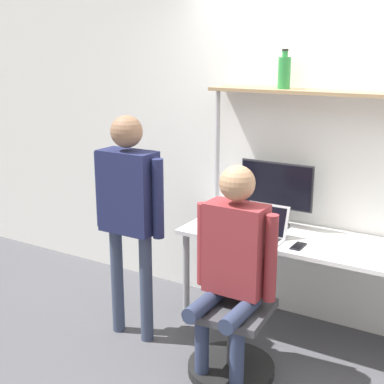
% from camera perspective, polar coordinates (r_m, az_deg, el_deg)
% --- Properties ---
extents(ground_plane, '(12.00, 12.00, 0.00)m').
position_cam_1_polar(ground_plane, '(3.79, 12.45, -17.75)').
color(ground_plane, '#4C4C51').
extents(wall_back, '(8.00, 0.06, 2.70)m').
position_cam_1_polar(wall_back, '(3.91, 16.83, 4.42)').
color(wall_back, white).
rests_on(wall_back, ground_plane).
extents(desk, '(2.13, 0.63, 0.76)m').
position_cam_1_polar(desk, '(3.77, 14.71, -6.38)').
color(desk, white).
rests_on(desk, ground_plane).
extents(shelf_unit, '(2.02, 0.24, 1.76)m').
position_cam_1_polar(shelf_unit, '(3.73, 16.39, 6.45)').
color(shelf_unit, '#997A56').
rests_on(shelf_unit, ground_plane).
extents(monitor, '(0.55, 0.23, 0.48)m').
position_cam_1_polar(monitor, '(3.94, 8.95, 0.18)').
color(monitor, '#333338').
rests_on(monitor, desk).
extents(laptop, '(0.30, 0.23, 0.23)m').
position_cam_1_polar(laptop, '(3.75, 7.76, -3.90)').
color(laptop, '#BCBCC1').
rests_on(laptop, desk).
extents(cell_phone, '(0.07, 0.15, 0.01)m').
position_cam_1_polar(cell_phone, '(3.63, 11.27, -5.68)').
color(cell_phone, black).
rests_on(cell_phone, desk).
extents(office_chair, '(0.56, 0.56, 0.92)m').
position_cam_1_polar(office_chair, '(3.55, 4.52, -14.46)').
color(office_chair, black).
rests_on(office_chair, ground_plane).
extents(person_seated, '(0.54, 0.47, 1.37)m').
position_cam_1_polar(person_seated, '(3.28, 4.38, -6.88)').
color(person_seated, '#2D3856').
rests_on(person_seated, ground_plane).
extents(person_standing, '(0.56, 0.22, 1.61)m').
position_cam_1_polar(person_standing, '(3.68, -6.76, -0.93)').
color(person_standing, '#38425B').
rests_on(person_standing, ground_plane).
extents(bottle_green, '(0.09, 0.09, 0.27)m').
position_cam_1_polar(bottle_green, '(3.84, 9.81, 12.49)').
color(bottle_green, '#2D8C3F').
rests_on(bottle_green, shelf_unit).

